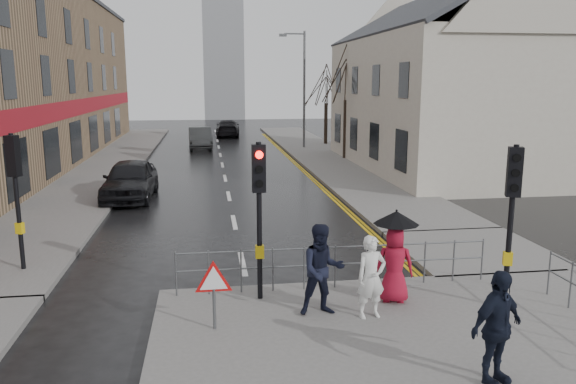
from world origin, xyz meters
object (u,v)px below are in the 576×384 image
object	(u,v)px
car_parked	(130,180)
car_mid	(200,138)
pedestrian_d	(497,328)
pedestrian_a	(371,277)
pedestrian_with_umbrella	(395,252)
pedestrian_b	(322,270)

from	to	relation	value
car_parked	car_mid	xyz separation A→B (m)	(2.68, 17.44, -0.06)
pedestrian_d	pedestrian_a	bearing A→B (deg)	90.30
pedestrian_with_umbrella	car_mid	distance (m)	30.13
pedestrian_with_umbrella	pedestrian_a	bearing A→B (deg)	-135.20
pedestrian_b	car_parked	size ratio (longest dim) A/B	0.39
pedestrian_a	pedestrian_with_umbrella	bearing A→B (deg)	35.03
pedestrian_a	pedestrian_b	distance (m)	0.97
pedestrian_a	car_parked	xyz separation A→B (m)	(-6.28, 13.10, -0.16)
pedestrian_b	car_mid	xyz separation A→B (m)	(-2.68, 30.25, -0.33)
pedestrian_a	car_mid	size ratio (longest dim) A/B	0.37
pedestrian_b	pedestrian_with_umbrella	xyz separation A→B (m)	(1.65, 0.43, 0.17)
pedestrian_a	car_parked	size ratio (longest dim) A/B	0.35
pedestrian_with_umbrella	pedestrian_d	distance (m)	3.45
pedestrian_b	pedestrian_with_umbrella	size ratio (longest dim) A/B	0.94
pedestrian_with_umbrella	car_parked	bearing A→B (deg)	119.52
pedestrian_d	car_mid	size ratio (longest dim) A/B	0.40
pedestrian_a	pedestrian_d	distance (m)	2.94
pedestrian_d	car_mid	xyz separation A→B (m)	(-4.79, 33.22, -0.31)
pedestrian_d	car_parked	xyz separation A→B (m)	(-7.47, 15.79, -0.25)
car_mid	pedestrian_b	bearing A→B (deg)	-87.60
pedestrian_d	car_parked	distance (m)	17.47
car_parked	car_mid	bearing A→B (deg)	83.16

